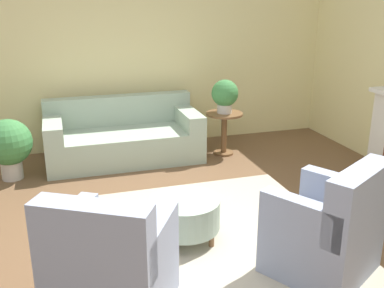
# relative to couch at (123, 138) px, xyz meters

# --- Properties ---
(ground_plane) EXTENTS (16.00, 16.00, 0.00)m
(ground_plane) POSITION_rel_couch_xyz_m (0.28, -2.38, -0.30)
(ground_plane) COLOR brown
(wall_back) EXTENTS (9.90, 0.12, 2.80)m
(wall_back) POSITION_rel_couch_xyz_m (0.28, 0.63, 1.10)
(wall_back) COLOR beige
(wall_back) RESTS_ON ground_plane
(rug) EXTENTS (2.74, 2.45, 0.01)m
(rug) POSITION_rel_couch_xyz_m (0.28, -2.38, -0.30)
(rug) COLOR #B2A893
(rug) RESTS_ON ground_plane
(couch) EXTENTS (2.07, 0.97, 0.83)m
(couch) POSITION_rel_couch_xyz_m (0.00, 0.00, 0.00)
(couch) COLOR #9EB29E
(couch) RESTS_ON ground_plane
(armchair_left) EXTENTS (1.04, 1.02, 0.96)m
(armchair_left) POSITION_rel_couch_xyz_m (-0.59, -3.20, 0.08)
(armchair_left) COLOR #8E99B2
(armchair_left) RESTS_ON rug
(armchair_right) EXTENTS (1.04, 1.02, 0.96)m
(armchair_right) POSITION_rel_couch_xyz_m (1.15, -3.20, 0.08)
(armchair_right) COLOR #8E99B2
(armchair_right) RESTS_ON rug
(ottoman_table) EXTENTS (0.65, 0.65, 0.40)m
(ottoman_table) POSITION_rel_couch_xyz_m (0.20, -2.36, -0.03)
(ottoman_table) COLOR #9EB29E
(ottoman_table) RESTS_ON rug
(side_table) EXTENTS (0.52, 0.52, 0.61)m
(side_table) POSITION_rel_couch_xyz_m (1.40, -0.23, 0.12)
(side_table) COLOR brown
(side_table) RESTS_ON ground_plane
(potted_plant_on_side_table) EXTENTS (0.37, 0.37, 0.47)m
(potted_plant_on_side_table) POSITION_rel_couch_xyz_m (1.40, -0.23, 0.57)
(potted_plant_on_side_table) COLOR beige
(potted_plant_on_side_table) RESTS_ON side_table
(potted_plant_floor) EXTENTS (0.57, 0.57, 0.76)m
(potted_plant_floor) POSITION_rel_couch_xyz_m (-1.44, -0.31, 0.15)
(potted_plant_floor) COLOR beige
(potted_plant_floor) RESTS_ON ground_plane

